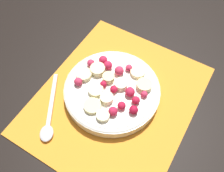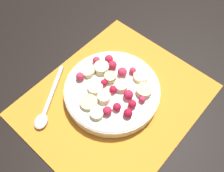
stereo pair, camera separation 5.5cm
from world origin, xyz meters
TOP-DOWN VIEW (x-y plane):
  - ground_plane at (0.00, 0.00)m, footprint 3.00×3.00m
  - placemat at (0.00, 0.00)m, footprint 0.40×0.34m
  - fruit_bowl at (-0.01, -0.01)m, footprint 0.22×0.22m
  - spoon at (0.12, -0.10)m, footprint 0.16×0.10m

SIDE VIEW (x-z plane):
  - ground_plane at x=0.00m, z-range 0.00..0.00m
  - placemat at x=0.00m, z-range 0.00..0.01m
  - spoon at x=0.12m, z-range 0.01..0.01m
  - fruit_bowl at x=-0.01m, z-range 0.00..0.05m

